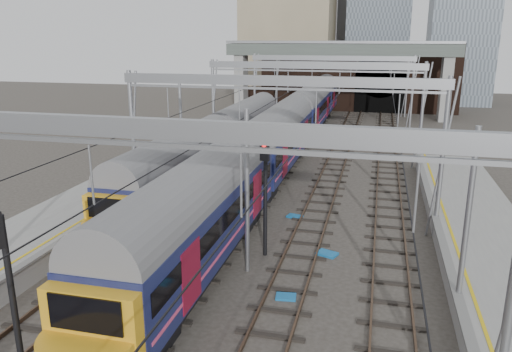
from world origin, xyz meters
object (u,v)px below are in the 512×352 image
(train_second, at_px, (217,144))
(signal_near_left, at_px, (8,282))
(signal_near_centre, at_px, (265,184))
(train_main, at_px, (296,121))

(train_second, relative_size, signal_near_left, 5.50)
(train_second, height_order, signal_near_left, signal_near_left)
(signal_near_left, xyz_separation_m, signal_near_centre, (4.66, 10.50, 0.04))
(train_second, distance_m, signal_near_centre, 14.13)
(train_second, bearing_deg, train_main, 68.51)
(signal_near_left, distance_m, signal_near_centre, 11.49)
(train_main, distance_m, train_second, 10.92)
(signal_near_left, bearing_deg, signal_near_centre, 90.32)
(signal_near_left, bearing_deg, train_main, 110.32)
(train_second, height_order, signal_near_centre, signal_near_centre)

